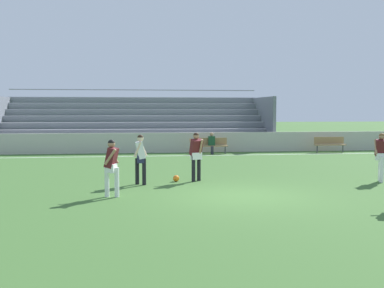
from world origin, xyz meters
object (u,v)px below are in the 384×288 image
Objects in this scene: bleacher_stand at (136,121)px; soccer_ball at (176,178)px; bench_far_right at (211,144)px; spectator_seated at (212,142)px; player_white_overlapping at (141,155)px; player_dark_trailing_run at (196,152)px; player_dark_on_ball at (381,153)px; bench_centre_sideline at (330,143)px; player_dark_wide_left at (112,163)px.

soccer_ball is (1.22, -14.33, -1.61)m from bleacher_stand.
bench_far_right is at bearing -47.06° from bleacher_stand.
player_white_overlapping is (-4.14, -10.29, 0.28)m from spectator_seated.
spectator_seated is 0.72× the size of player_dark_trailing_run.
player_white_overlapping is 8.20m from player_dark_on_ball.
player_white_overlapping reaches higher than bench_far_right.
bleacher_stand is at bearing 158.18° from bench_centre_sideline.
bench_centre_sideline is 1.09× the size of player_white_overlapping.
player_dark_trailing_run is at bearing -102.78° from spectator_seated.
player_dark_trailing_run is (-9.18, -9.89, 0.46)m from bench_centre_sideline.
spectator_seated is (0.00, -0.12, 0.16)m from bench_far_right.
soccer_ball is (2.08, 2.63, -0.86)m from player_dark_wide_left.
player_dark_on_ball reaches higher than bench_far_right.
soccer_ball is (-2.92, -9.89, -0.44)m from bench_far_right.
player_dark_on_ball is (4.05, -10.86, 0.46)m from bench_far_right.
soccer_ball is at bearing 179.78° from player_dark_trailing_run.
bleacher_stand is 14.47m from soccer_ball.
player_dark_trailing_run is 7.67× the size of soccer_ball.
player_white_overlapping is at bearing -90.03° from bleacher_stand.
player_dark_wide_left reaches higher than bench_centre_sideline.
bleacher_stand reaches higher than bench_centre_sideline.
bleacher_stand is 10.08× the size of player_dark_on_ball.
player_dark_on_ball is at bearing -69.56° from bench_far_right.
player_dark_wide_left is 0.97× the size of player_dark_on_ball.
soccer_ball is at bearing -106.61° from spectator_seated.
bleacher_stand is 9.40× the size of bench_centre_sideline.
player_dark_trailing_run is 1.00× the size of player_dark_on_ball.
player_white_overlapping reaches higher than soccer_ball.
player_dark_wide_left is (-4.99, -12.41, 0.27)m from spectator_seated.
player_dark_trailing_run reaches higher than player_dark_on_ball.
player_white_overlapping is at bearing -164.98° from player_dark_trailing_run.
player_white_overlapping is 7.53× the size of soccer_ball.
player_white_overlapping is (-4.14, -10.41, 0.44)m from bench_far_right.
player_dark_wide_left is (-0.85, -2.12, -0.02)m from player_white_overlapping.
bench_far_right is (4.13, -4.44, -1.18)m from bleacher_stand.
bench_centre_sideline is 1.07× the size of player_dark_on_ball.
soccer_ball is (-6.96, 0.97, -0.89)m from player_dark_on_ball.
bleacher_stand reaches higher than player_dark_on_ball.
spectator_seated reaches higher than bench_centre_sideline.
soccer_ball is (-9.88, -9.89, -0.44)m from bench_centre_sideline.
spectator_seated is 11.49m from player_dark_on_ball.
spectator_seated is at bearing 77.22° from player_dark_trailing_run.
player_dark_on_ball reaches higher than soccer_ball.
bleacher_stand is 10.37× the size of player_dark_wide_left.
soccer_ball is (-0.70, 0.00, -0.90)m from player_dark_trailing_run.
bench_far_right is at bearing 68.31° from player_white_overlapping.
soccer_ball is (-2.92, -9.78, -0.59)m from spectator_seated.
player_dark_trailing_run is 1.03× the size of player_dark_wide_left.
player_white_overlapping is at bearing -111.69° from bench_far_right.
spectator_seated is 10.03m from player_dark_trailing_run.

